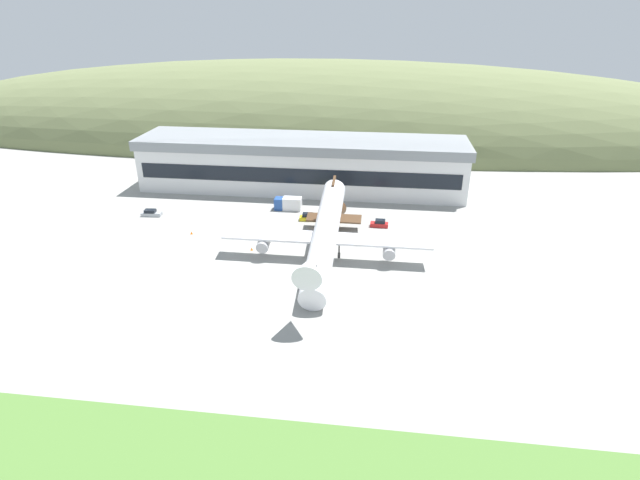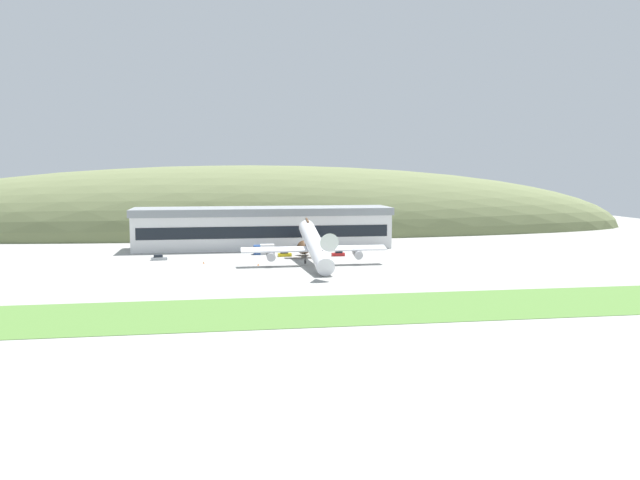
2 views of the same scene
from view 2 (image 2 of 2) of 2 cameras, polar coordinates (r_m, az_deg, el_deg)
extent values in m
plane|color=gray|center=(159.94, -2.82, -2.71)|extent=(401.26, 401.26, 0.00)
cube|color=#4C7533|center=(113.86, -0.22, -6.42)|extent=(361.14, 25.21, 0.08)
ellipsoid|color=#667047|center=(259.31, -6.38, 0.76)|extent=(330.91, 69.71, 54.65)
cube|color=silver|center=(204.39, -5.21, 1.13)|extent=(82.07, 16.77, 13.27)
cube|color=gray|center=(203.96, -5.22, 2.65)|extent=(83.27, 17.97, 2.39)
cube|color=black|center=(196.07, -5.04, 0.71)|extent=(78.78, 0.16, 3.72)
cylinder|color=silver|center=(164.58, -0.44, -0.50)|extent=(4.50, 34.47, 10.91)
cone|color=silver|center=(145.29, 0.70, 0.05)|extent=(4.41, 5.69, 5.27)
cone|color=#4C331E|center=(184.38, -1.35, -0.95)|extent=(4.41, 6.58, 5.44)
cube|color=#4C331E|center=(180.31, -1.21, 0.52)|extent=(0.50, 5.66, 9.48)
cube|color=#4C331E|center=(181.04, -1.21, -0.88)|extent=(11.69, 3.16, 0.95)
cube|color=silver|center=(166.37, -0.53, -0.81)|extent=(39.01, 3.62, 1.13)
cylinder|color=#9E9EA3|center=(164.72, -4.53, -1.41)|extent=(2.30, 3.97, 2.94)
cylinder|color=#9E9EA3|center=(168.16, 3.45, -1.25)|extent=(2.30, 3.97, 2.94)
cylinder|color=#2D2D2D|center=(166.33, -1.37, -1.63)|extent=(0.28, 0.28, 2.20)
cylinder|color=#2D2D2D|center=(166.49, -1.37, -2.00)|extent=(0.45, 1.10, 1.10)
cylinder|color=#2D2D2D|center=(167.06, 0.31, -1.59)|extent=(0.28, 0.28, 2.20)
cylinder|color=#2D2D2D|center=(167.21, 0.31, -1.97)|extent=(0.45, 1.10, 1.10)
cylinder|color=#2D2D2D|center=(153.15, 0.22, -1.30)|extent=(0.22, 0.22, 1.98)
cylinder|color=#2D2D2D|center=(153.28, 0.22, -1.67)|extent=(0.30, 0.82, 0.82)
cube|color=#B21E1E|center=(184.96, 1.67, -1.33)|extent=(3.89, 1.78, 0.91)
cube|color=black|center=(184.88, 1.73, -1.07)|extent=(2.16, 1.48, 0.74)
cube|color=#999EA3|center=(182.32, -14.49, -1.65)|extent=(4.60, 2.06, 0.83)
cube|color=black|center=(182.23, -14.57, -1.42)|extent=(2.56, 1.66, 0.68)
cube|color=gold|center=(184.28, -3.25, -1.36)|extent=(4.04, 1.96, 0.93)
cube|color=black|center=(184.13, -3.31, -1.10)|extent=(2.26, 1.59, 0.76)
cube|color=#264C99|center=(189.38, -5.78, -0.89)|extent=(2.00, 2.54, 2.76)
cube|color=black|center=(189.26, -6.10, -0.75)|extent=(0.08, 2.16, 1.21)
cube|color=silver|center=(189.57, -4.84, -0.84)|extent=(4.24, 2.54, 2.99)
cube|color=orange|center=(173.10, -10.59, -2.11)|extent=(0.52, 0.52, 0.03)
cone|color=orange|center=(173.05, -10.59, -2.02)|extent=(0.40, 0.40, 0.55)
cube|color=orange|center=(167.43, -5.67, -2.32)|extent=(0.52, 0.52, 0.03)
cone|color=orange|center=(167.39, -5.67, -2.22)|extent=(0.40, 0.40, 0.55)
camera|label=1|loc=(88.72, 14.37, 17.80)|focal=28.00mm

